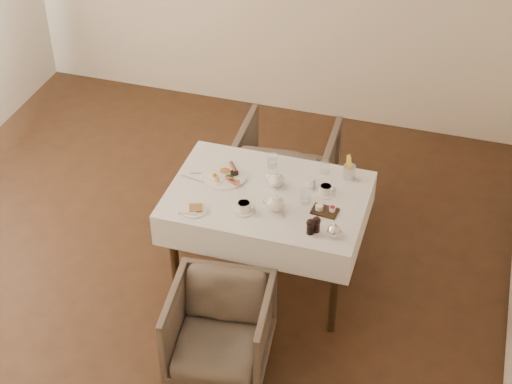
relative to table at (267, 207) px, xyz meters
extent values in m
plane|color=black|center=(-0.60, -0.29, -0.64)|extent=(5.00, 5.00, 0.00)
cube|color=black|center=(0.00, 0.00, 0.08)|extent=(1.20, 0.80, 0.04)
cube|color=white|center=(0.00, 0.00, 0.00)|extent=(1.28, 0.88, 0.23)
cylinder|color=black|center=(-0.54, 0.34, -0.29)|extent=(0.06, 0.06, 0.70)
cylinder|color=black|center=(0.54, 0.34, -0.29)|extent=(0.06, 0.06, 0.70)
cylinder|color=black|center=(-0.54, -0.34, -0.29)|extent=(0.06, 0.06, 0.70)
cylinder|color=black|center=(0.54, -0.34, -0.29)|extent=(0.06, 0.06, 0.70)
imported|color=brown|center=(-0.07, -0.79, -0.35)|extent=(0.67, 0.69, 0.57)
imported|color=brown|center=(-0.10, 0.86, -0.30)|extent=(0.75, 0.77, 0.67)
cylinder|color=white|center=(-0.33, 0.09, 0.12)|extent=(0.30, 0.30, 0.01)
ellipsoid|color=#B25E20|center=(-0.34, 0.14, 0.14)|extent=(0.07, 0.07, 0.03)
cylinder|color=brown|center=(-0.29, 0.18, 0.14)|extent=(0.08, 0.10, 0.03)
cylinder|color=black|center=(-0.27, 0.13, 0.14)|extent=(0.06, 0.06, 0.02)
cube|color=maroon|center=(-0.25, 0.04, 0.13)|extent=(0.10, 0.07, 0.01)
ellipsoid|color=#264C19|center=(-0.29, 0.08, 0.13)|extent=(0.06, 0.05, 0.02)
cylinder|color=white|center=(-0.39, -0.30, 0.12)|extent=(0.17, 0.17, 0.01)
cube|color=brown|center=(-0.39, -0.29, 0.13)|extent=(0.11, 0.10, 0.01)
cube|color=white|center=(-0.42, -0.32, 0.13)|extent=(0.11, 0.09, 0.01)
cylinder|color=white|center=(0.25, 0.15, 0.15)|extent=(0.07, 0.07, 0.07)
cylinder|color=white|center=(-0.09, -0.21, 0.12)|extent=(0.13, 0.13, 0.01)
cylinder|color=white|center=(-0.09, -0.21, 0.15)|extent=(0.10, 0.10, 0.06)
cylinder|color=#9D7146|center=(-0.09, -0.21, 0.18)|extent=(0.08, 0.08, 0.00)
cylinder|color=white|center=(0.36, 0.11, 0.12)|extent=(0.12, 0.12, 0.01)
cylinder|color=white|center=(0.36, 0.11, 0.15)|extent=(0.10, 0.10, 0.05)
cylinder|color=#9D7146|center=(0.36, 0.11, 0.18)|extent=(0.07, 0.07, 0.00)
cylinder|color=silver|center=(-0.06, 0.30, 0.16)|extent=(0.08, 0.08, 0.10)
cylinder|color=silver|center=(0.26, -0.02, 0.17)|extent=(0.08, 0.08, 0.10)
cylinder|color=silver|center=(0.30, 0.33, 0.16)|extent=(0.07, 0.07, 0.09)
cube|color=black|center=(0.40, -0.08, 0.12)|extent=(0.17, 0.12, 0.01)
cylinder|color=white|center=(0.36, -0.08, 0.14)|extent=(0.05, 0.05, 0.03)
cylinder|color=maroon|center=(0.44, -0.07, 0.14)|extent=(0.04, 0.04, 0.03)
cylinder|color=silver|center=(0.47, 0.32, 0.16)|extent=(0.08, 0.08, 0.10)
cube|color=silver|center=(-0.46, 0.08, 0.12)|extent=(0.19, 0.07, 0.00)
cube|color=silver|center=(-0.51, 0.00, 0.12)|extent=(0.20, 0.05, 0.00)
camera|label=1|loc=(1.09, -3.84, 3.24)|focal=55.00mm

